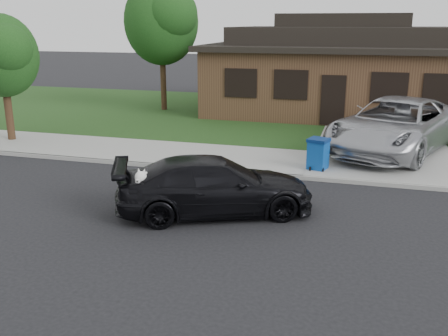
# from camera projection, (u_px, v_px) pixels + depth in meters

# --- Properties ---
(ground) EXTENTS (120.00, 120.00, 0.00)m
(ground) POSITION_uv_depth(u_px,v_px,m) (131.00, 208.00, 12.21)
(ground) COLOR black
(ground) RESTS_ON ground
(sidewalk) EXTENTS (60.00, 3.00, 0.12)m
(sidewalk) POSITION_uv_depth(u_px,v_px,m) (197.00, 156.00, 16.80)
(sidewalk) COLOR gray
(sidewalk) RESTS_ON ground
(curb) EXTENTS (60.00, 0.12, 0.12)m
(curb) POSITION_uv_depth(u_px,v_px,m) (181.00, 168.00, 15.42)
(curb) COLOR gray
(curb) RESTS_ON ground
(lawn) EXTENTS (60.00, 13.00, 0.13)m
(lawn) POSITION_uv_depth(u_px,v_px,m) (250.00, 115.00, 24.19)
(lawn) COLOR #193814
(lawn) RESTS_ON ground
(driveway) EXTENTS (4.50, 13.00, 0.14)m
(driveway) POSITION_uv_depth(u_px,v_px,m) (380.00, 135.00, 19.84)
(driveway) COLOR gray
(driveway) RESTS_ON ground
(sedan) EXTENTS (5.01, 3.62, 1.35)m
(sedan) POSITION_uv_depth(u_px,v_px,m) (214.00, 186.00, 11.76)
(sedan) COLOR black
(sedan) RESTS_ON ground
(minivan) EXTENTS (5.22, 7.09, 1.79)m
(minivan) POSITION_uv_depth(u_px,v_px,m) (396.00, 125.00, 16.86)
(minivan) COLOR #ABADB3
(minivan) RESTS_ON driveway
(recycling_bin) EXTENTS (0.70, 0.70, 0.95)m
(recycling_bin) POSITION_uv_depth(u_px,v_px,m) (318.00, 154.00, 14.92)
(recycling_bin) COLOR #0E449B
(recycling_bin) RESTS_ON sidewalk
(house) EXTENTS (12.60, 8.60, 4.65)m
(house) POSITION_uv_depth(u_px,v_px,m) (340.00, 70.00, 24.40)
(house) COLOR #422B1C
(house) RESTS_ON ground
(tree_0) EXTENTS (3.78, 3.60, 6.34)m
(tree_0) POSITION_uv_depth(u_px,v_px,m) (163.00, 20.00, 23.98)
(tree_0) COLOR #332114
(tree_0) RESTS_ON ground
(tree_2) EXTENTS (2.73, 2.60, 4.59)m
(tree_2) POSITION_uv_depth(u_px,v_px,m) (3.00, 55.00, 17.95)
(tree_2) COLOR #332114
(tree_2) RESTS_ON ground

